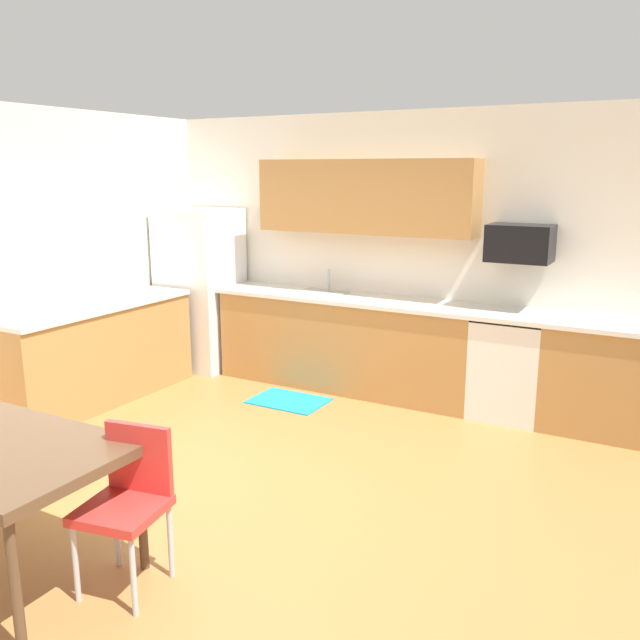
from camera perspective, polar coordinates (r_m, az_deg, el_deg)
name	(u,v)px	position (r m, az deg, el deg)	size (l,w,h in m)	color
ground_plane	(250,489)	(4.74, -6.06, -14.28)	(12.00, 12.00, 0.00)	#9E6B38
wall_back	(401,253)	(6.61, 6.98, 5.74)	(5.80, 0.10, 2.70)	silver
cabinet_run_back	(346,344)	(6.64, 2.22, -2.06)	(2.65, 0.60, 0.90)	#AD7A42
cabinet_run_back_right	(601,379)	(6.00, 22.97, -4.72)	(0.90, 0.60, 0.90)	#AD7A42
cabinet_run_left	(96,355)	(6.59, -18.68, -2.86)	(0.60, 2.00, 0.90)	#AD7A42
countertop_back	(386,302)	(6.36, 5.69, 1.56)	(4.80, 0.64, 0.04)	silver
countertop_left	(92,306)	(6.49, -18.98, 1.15)	(0.64, 2.00, 0.04)	silver
upper_cabinets_back	(365,197)	(6.48, 3.87, 10.54)	(2.20, 0.34, 0.70)	#AD7A42
refrigerator	(201,289)	(7.42, -10.22, 2.65)	(0.76, 0.70, 1.74)	white
oven_range	(509,366)	(6.11, 15.97, -3.83)	(0.60, 0.60, 0.91)	white
microwave	(520,243)	(6.00, 16.82, 6.34)	(0.54, 0.36, 0.32)	black
sink_basin	(320,299)	(6.67, 0.04, 1.81)	(0.48, 0.40, 0.14)	#A5A8AD
sink_faucet	(329,281)	(6.80, 0.78, 3.39)	(0.02, 0.02, 0.24)	#B2B5BA
chair_near_table	(129,494)	(3.70, -16.11, -14.20)	(0.46, 0.46, 0.85)	red
floor_mat	(289,401)	(6.36, -2.71, -6.94)	(0.70, 0.50, 0.01)	#198CBF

